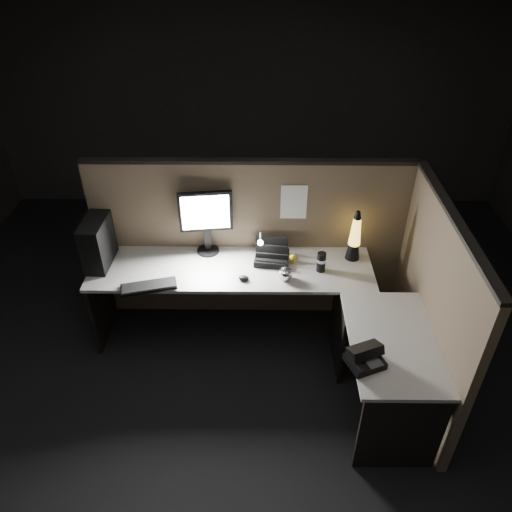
{
  "coord_description": "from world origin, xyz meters",
  "views": [
    {
      "loc": [
        0.08,
        -2.62,
        3.19
      ],
      "look_at": [
        0.05,
        0.35,
        1.03
      ],
      "focal_mm": 35.0,
      "sensor_mm": 36.0,
      "label": 1
    }
  ],
  "objects_px": {
    "pc_tower": "(98,242)",
    "keyboard": "(149,286)",
    "monitor": "(206,216)",
    "desk_phone": "(364,357)",
    "lava_lamp": "(355,239)"
  },
  "relations": [
    {
      "from": "pc_tower",
      "to": "monitor",
      "type": "distance_m",
      "value": 0.89
    },
    {
      "from": "pc_tower",
      "to": "keyboard",
      "type": "height_order",
      "value": "pc_tower"
    },
    {
      "from": "monitor",
      "to": "desk_phone",
      "type": "xyz_separation_m",
      "value": [
        1.12,
        -1.25,
        -0.29
      ]
    },
    {
      "from": "monitor",
      "to": "lava_lamp",
      "type": "distance_m",
      "value": 1.22
    },
    {
      "from": "pc_tower",
      "to": "monitor",
      "type": "height_order",
      "value": "monitor"
    },
    {
      "from": "pc_tower",
      "to": "desk_phone",
      "type": "distance_m",
      "value": 2.25
    },
    {
      "from": "pc_tower",
      "to": "desk_phone",
      "type": "xyz_separation_m",
      "value": [
        1.98,
        -1.07,
        -0.15
      ]
    },
    {
      "from": "pc_tower",
      "to": "desk_phone",
      "type": "bearing_deg",
      "value": -25.9
    },
    {
      "from": "keyboard",
      "to": "desk_phone",
      "type": "height_order",
      "value": "desk_phone"
    },
    {
      "from": "monitor",
      "to": "lava_lamp",
      "type": "bearing_deg",
      "value": -11.31
    },
    {
      "from": "lava_lamp",
      "to": "desk_phone",
      "type": "xyz_separation_m",
      "value": [
        -0.09,
        -1.15,
        -0.14
      ]
    },
    {
      "from": "monitor",
      "to": "desk_phone",
      "type": "distance_m",
      "value": 1.7
    },
    {
      "from": "pc_tower",
      "to": "lava_lamp",
      "type": "bearing_deg",
      "value": 4.82
    },
    {
      "from": "lava_lamp",
      "to": "desk_phone",
      "type": "distance_m",
      "value": 1.17
    },
    {
      "from": "pc_tower",
      "to": "keyboard",
      "type": "relative_size",
      "value": 0.94
    }
  ]
}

